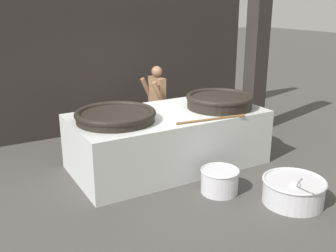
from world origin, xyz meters
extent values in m
plane|color=#474442|center=(0.00, 0.00, 0.00)|extent=(60.00, 60.00, 0.00)
cube|color=#2D2826|center=(0.00, 2.73, 1.87)|extent=(7.44, 0.24, 3.74)
cube|color=#2D2826|center=(2.80, 0.80, 1.87)|extent=(0.38, 0.38, 3.74)
cube|color=silver|center=(0.00, 0.00, 0.52)|extent=(3.55, 1.79, 1.04)
cylinder|color=black|center=(-1.04, -0.02, 1.11)|extent=(1.34, 1.34, 0.14)
torus|color=black|center=(-1.04, -0.02, 1.18)|extent=(1.40, 1.40, 0.11)
cylinder|color=black|center=(1.03, -0.19, 1.14)|extent=(1.24, 1.24, 0.21)
torus|color=black|center=(1.03, -0.19, 1.25)|extent=(1.29, 1.29, 0.10)
cylinder|color=brown|center=(0.41, -0.79, 1.06)|extent=(1.32, 0.20, 0.04)
cube|color=brown|center=(1.01, -0.86, 1.05)|extent=(0.13, 0.11, 0.02)
cylinder|color=#8C6647|center=(0.50, 1.26, 0.41)|extent=(0.12, 0.12, 0.82)
cylinder|color=#8C6647|center=(0.49, 1.44, 0.41)|extent=(0.12, 0.12, 0.82)
cube|color=#722D4C|center=(0.50, 1.35, 0.57)|extent=(0.21, 0.26, 0.53)
cube|color=#8C6647|center=(0.50, 1.35, 1.12)|extent=(0.18, 0.51, 0.61)
cylinder|color=#8C6647|center=(0.41, 1.10, 1.12)|extent=(0.34, 0.12, 0.56)
cylinder|color=#8C6647|center=(0.38, 1.60, 1.12)|extent=(0.34, 0.12, 0.56)
sphere|color=#8C6647|center=(0.50, 1.35, 1.55)|extent=(0.23, 0.23, 0.23)
cylinder|color=silver|center=(0.94, -2.26, 0.19)|extent=(0.93, 0.93, 0.37)
torus|color=silver|center=(0.94, -2.26, 0.37)|extent=(0.97, 0.97, 0.05)
cylinder|color=#6B9347|center=(0.94, -2.26, 0.27)|extent=(0.81, 0.81, 0.09)
sphere|color=silver|center=(0.83, -2.38, 0.36)|extent=(0.17, 0.17, 0.17)
cylinder|color=silver|center=(0.63, -2.61, 0.57)|extent=(0.43, 0.48, 0.44)
cylinder|color=silver|center=(0.17, -1.41, 0.19)|extent=(0.60, 0.60, 0.39)
torus|color=silver|center=(0.17, -1.41, 0.39)|extent=(0.63, 0.63, 0.03)
cylinder|color=tan|center=(0.17, -1.41, 0.28)|extent=(0.53, 0.53, 0.10)
camera|label=1|loc=(-3.46, -6.04, 3.02)|focal=42.00mm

